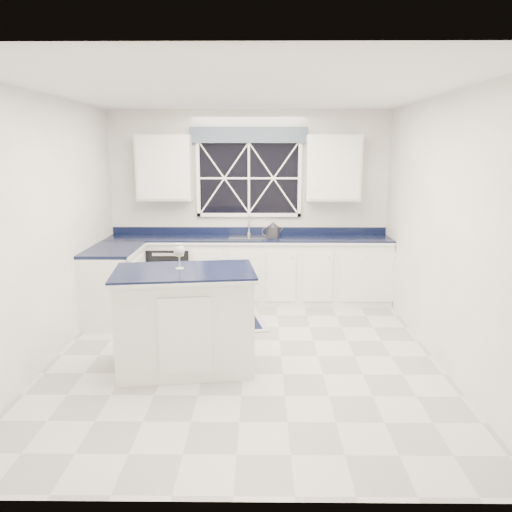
{
  "coord_description": "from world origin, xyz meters",
  "views": [
    {
      "loc": [
        0.17,
        -4.97,
        2.16
      ],
      "look_at": [
        0.12,
        0.4,
        1.0
      ],
      "focal_mm": 35.0,
      "sensor_mm": 36.0,
      "label": 1
    }
  ],
  "objects_px": {
    "faucet": "(249,224)",
    "wine_glass": "(179,252)",
    "island": "(186,319)",
    "kettle": "(273,230)",
    "soap_bottle": "(271,230)",
    "dishwasher": "(172,274)"
  },
  "relations": [
    {
      "from": "faucet",
      "to": "wine_glass",
      "type": "xyz_separation_m",
      "value": [
        -0.62,
        -2.38,
        0.08
      ]
    },
    {
      "from": "faucet",
      "to": "island",
      "type": "distance_m",
      "value": 2.56
    },
    {
      "from": "kettle",
      "to": "soap_bottle",
      "type": "bearing_deg",
      "value": 84.26
    },
    {
      "from": "dishwasher",
      "to": "island",
      "type": "xyz_separation_m",
      "value": [
        0.53,
        -2.23,
        0.1
      ]
    },
    {
      "from": "wine_glass",
      "to": "faucet",
      "type": "bearing_deg",
      "value": 75.31
    },
    {
      "from": "wine_glass",
      "to": "kettle",
      "type": "bearing_deg",
      "value": 65.97
    },
    {
      "from": "dishwasher",
      "to": "wine_glass",
      "type": "relative_size",
      "value": 3.26
    },
    {
      "from": "island",
      "to": "faucet",
      "type": "bearing_deg",
      "value": 69.28
    },
    {
      "from": "dishwasher",
      "to": "kettle",
      "type": "relative_size",
      "value": 2.64
    },
    {
      "from": "dishwasher",
      "to": "wine_glass",
      "type": "height_order",
      "value": "wine_glass"
    },
    {
      "from": "dishwasher",
      "to": "wine_glass",
      "type": "distance_m",
      "value": 2.36
    },
    {
      "from": "wine_glass",
      "to": "soap_bottle",
      "type": "distance_m",
      "value": 2.53
    },
    {
      "from": "wine_glass",
      "to": "soap_bottle",
      "type": "xyz_separation_m",
      "value": [
        0.94,
        2.34,
        -0.16
      ]
    },
    {
      "from": "island",
      "to": "wine_glass",
      "type": "distance_m",
      "value": 0.68
    },
    {
      "from": "kettle",
      "to": "wine_glass",
      "type": "distance_m",
      "value": 2.37
    },
    {
      "from": "dishwasher",
      "to": "wine_glass",
      "type": "bearing_deg",
      "value": -77.67
    },
    {
      "from": "faucet",
      "to": "kettle",
      "type": "bearing_deg",
      "value": -32.56
    },
    {
      "from": "faucet",
      "to": "soap_bottle",
      "type": "height_order",
      "value": "faucet"
    },
    {
      "from": "kettle",
      "to": "wine_glass",
      "type": "xyz_separation_m",
      "value": [
        -0.96,
        -2.16,
        0.14
      ]
    },
    {
      "from": "dishwasher",
      "to": "soap_bottle",
      "type": "bearing_deg",
      "value": 6.25
    },
    {
      "from": "faucet",
      "to": "soap_bottle",
      "type": "distance_m",
      "value": 0.33
    },
    {
      "from": "dishwasher",
      "to": "island",
      "type": "distance_m",
      "value": 2.3
    }
  ]
}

